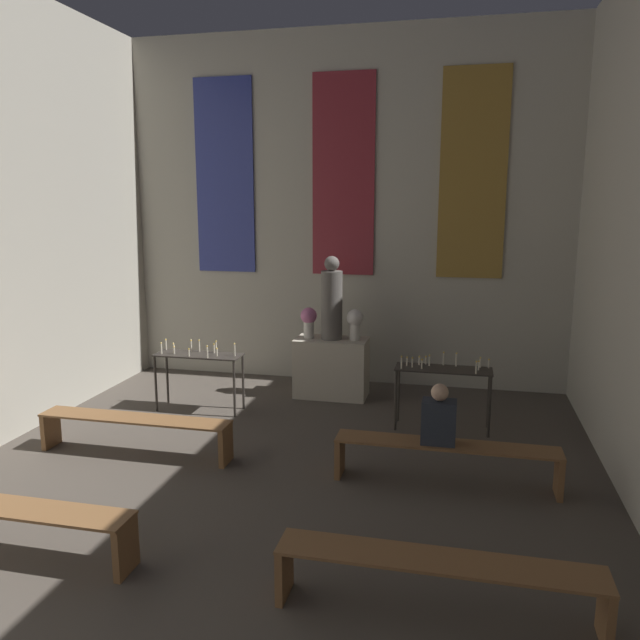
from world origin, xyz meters
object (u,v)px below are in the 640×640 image
(candle_rack_right, at_px, (443,377))
(person_seated, at_px, (439,418))
(altar, at_px, (331,368))
(pew_second_left, at_px, (3,518))
(candle_rack_left, at_px, (199,362))
(pew_back_right, at_px, (446,454))
(pew_second_right, at_px, (437,574))
(flower_vase_right, at_px, (355,322))
(pew_back_left, at_px, (135,427))
(statue, at_px, (332,301))
(flower_vase_left, at_px, (309,320))

(candle_rack_right, distance_m, person_seated, 1.70)
(altar, distance_m, pew_second_left, 5.31)
(candle_rack_right, xyz_separation_m, pew_second_left, (-3.56, -3.92, -0.37))
(candle_rack_left, relative_size, pew_second_left, 0.53)
(altar, xyz_separation_m, candle_rack_right, (1.73, -1.07, 0.26))
(candle_rack_left, distance_m, pew_back_right, 3.96)
(pew_second_right, bearing_deg, flower_vase_right, 106.38)
(flower_vase_right, distance_m, pew_second_left, 5.51)
(candle_rack_right, distance_m, pew_second_left, 5.31)
(candle_rack_left, distance_m, pew_back_left, 1.74)
(flower_vase_right, distance_m, pew_second_right, 5.27)
(candle_rack_left, xyz_separation_m, candle_rack_right, (3.46, 0.00, -0.00))
(pew_back_right, bearing_deg, pew_back_left, 180.00)
(candle_rack_left, bearing_deg, altar, 31.63)
(altar, relative_size, candle_rack_left, 0.88)
(altar, distance_m, statue, 1.04)
(statue, height_order, candle_rack_left, statue)
(statue, distance_m, flower_vase_right, 0.47)
(statue, xyz_separation_m, pew_second_left, (-1.83, -4.99, -1.15))
(flower_vase_left, distance_m, candle_rack_right, 2.40)
(altar, relative_size, statue, 0.87)
(pew_second_right, xyz_separation_m, pew_back_right, (0.00, 2.22, 0.00))
(candle_rack_left, relative_size, person_seated, 1.93)
(candle_rack_right, xyz_separation_m, pew_back_left, (-3.56, -1.70, -0.37))
(person_seated, bearing_deg, pew_back_left, 180.00)
(altar, height_order, flower_vase_right, flower_vase_right)
(statue, height_order, pew_second_left, statue)
(altar, height_order, candle_rack_left, candle_rack_left)
(flower_vase_left, height_order, person_seated, flower_vase_left)
(statue, height_order, candle_rack_right, statue)
(flower_vase_left, bearing_deg, statue, 0.00)
(pew_second_left, distance_m, person_seated, 4.22)
(statue, xyz_separation_m, flower_vase_right, (0.36, 0.00, -0.30))
(flower_vase_right, bearing_deg, pew_back_right, -62.05)
(pew_second_left, xyz_separation_m, pew_second_right, (3.65, 0.00, 0.00))
(pew_back_left, relative_size, person_seated, 3.62)
(person_seated, bearing_deg, candle_rack_right, 90.34)
(altar, xyz_separation_m, pew_second_right, (1.83, -4.99, -0.11))
(flower_vase_left, bearing_deg, altar, 0.00)
(candle_rack_right, bearing_deg, person_seated, -89.66)
(altar, xyz_separation_m, pew_second_left, (-1.83, -4.99, -0.11))
(statue, relative_size, pew_back_left, 0.54)
(pew_second_left, relative_size, pew_back_left, 1.00)
(pew_second_left, bearing_deg, pew_back_left, 90.00)
(pew_second_left, xyz_separation_m, pew_back_right, (3.65, 2.22, 0.00))
(flower_vase_right, relative_size, pew_back_left, 0.20)
(statue, height_order, pew_second_right, statue)
(flower_vase_right, xyz_separation_m, candle_rack_right, (1.37, -1.07, -0.48))
(pew_second_right, height_order, person_seated, person_seated)
(pew_second_left, xyz_separation_m, pew_back_left, (0.00, 2.22, 0.00))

